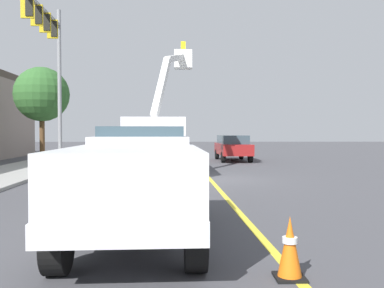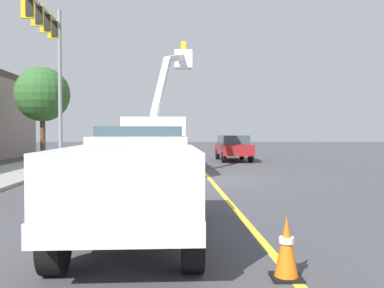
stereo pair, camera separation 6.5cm
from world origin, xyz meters
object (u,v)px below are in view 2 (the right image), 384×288
object	(u,v)px
service_pickup_truck	(135,178)
traffic_signal_mast	(50,48)
traffic_cone_mid_front	(195,158)
passing_minivan	(233,146)
utility_bucket_truck	(157,139)
traffic_cone_leading	(286,248)

from	to	relation	value
service_pickup_truck	traffic_signal_mast	world-z (taller)	traffic_signal_mast
traffic_cone_mid_front	service_pickup_truck	bearing A→B (deg)	174.68
service_pickup_truck	passing_minivan	distance (m)	20.24
utility_bucket_truck	traffic_cone_leading	world-z (taller)	utility_bucket_truck
passing_minivan	traffic_cone_leading	size ratio (longest dim) A/B	5.82
utility_bucket_truck	service_pickup_truck	distance (m)	12.22
traffic_cone_leading	traffic_signal_mast	distance (m)	19.44
traffic_cone_leading	traffic_signal_mast	bearing A→B (deg)	26.94
service_pickup_truck	traffic_cone_leading	world-z (taller)	service_pickup_truck
service_pickup_truck	traffic_signal_mast	xyz separation A→B (m)	(14.43, 6.14, 5.20)
service_pickup_truck	traffic_signal_mast	distance (m)	16.52
utility_bucket_truck	passing_minivan	distance (m)	8.89
traffic_cone_leading	traffic_cone_mid_front	xyz separation A→B (m)	(18.56, 0.72, -0.03)
utility_bucket_truck	passing_minivan	xyz separation A→B (m)	(7.61, -4.55, -0.63)
traffic_cone_leading	traffic_cone_mid_front	size ratio (longest dim) A/B	1.08
utility_bucket_truck	service_pickup_truck	size ratio (longest dim) A/B	1.46
utility_bucket_truck	traffic_cone_mid_front	size ratio (longest dim) A/B	10.65
utility_bucket_truck	traffic_cone_leading	distance (m)	14.57
service_pickup_truck	traffic_cone_leading	distance (m)	3.15
service_pickup_truck	traffic_cone_mid_front	world-z (taller)	service_pickup_truck
traffic_signal_mast	utility_bucket_truck	bearing A→B (deg)	-111.34
traffic_cone_leading	traffic_signal_mast	size ratio (longest dim) A/B	0.09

